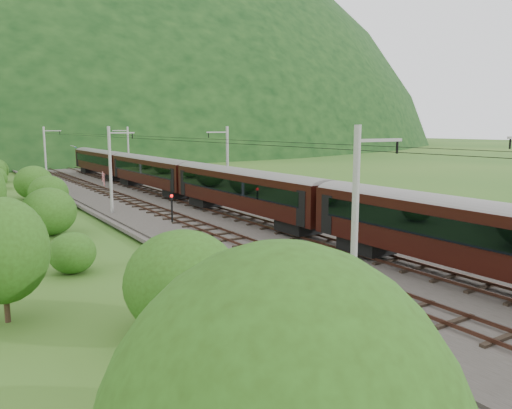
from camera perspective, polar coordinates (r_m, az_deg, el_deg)
ground at (r=25.46m, az=21.21°, el=-10.59°), size 600.00×600.00×0.00m
railbed at (r=32.00m, az=6.59°, el=-5.81°), size 14.00×220.00×0.30m
track_left at (r=30.53m, az=3.08°, el=-6.06°), size 2.40×220.00×0.27m
track_right at (r=33.48m, az=9.79°, el=-4.84°), size 2.40×220.00×0.27m
catenary_left at (r=48.02m, az=-16.23°, el=4.05°), size 2.54×192.28×8.00m
catenary_right at (r=52.80m, az=-3.36°, el=4.78°), size 2.54×192.28×8.00m
overhead_wires at (r=30.99m, az=6.82°, el=6.72°), size 4.83×198.00×0.03m
train at (r=42.31m, az=-1.00°, el=2.38°), size 2.91×159.83×5.06m
hazard_post_near at (r=71.30m, az=-16.99°, el=2.77°), size 0.18×0.18×1.72m
hazard_post_far at (r=76.36m, az=-17.13°, el=3.06°), size 0.16×0.16×1.53m
signal at (r=42.39m, az=-9.60°, el=-0.16°), size 0.26×0.26×2.35m
vegetation_left at (r=24.99m, az=-18.33°, el=-4.69°), size 12.33×148.57×6.87m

